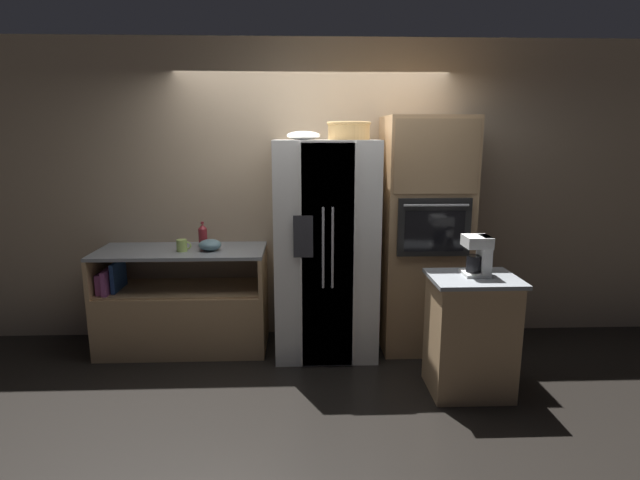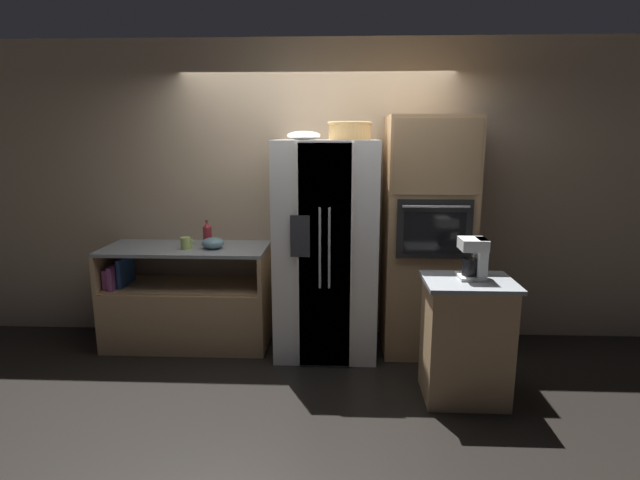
# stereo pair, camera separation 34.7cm
# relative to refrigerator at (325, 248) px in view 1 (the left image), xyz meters

# --- Properties ---
(ground_plane) EXTENTS (20.00, 20.00, 0.00)m
(ground_plane) POSITION_rel_refrigerator_xyz_m (-0.10, -0.03, -0.95)
(ground_plane) COLOR black
(wall_back) EXTENTS (12.00, 0.06, 2.80)m
(wall_back) POSITION_rel_refrigerator_xyz_m (-0.10, 0.43, 0.45)
(wall_back) COLOR tan
(wall_back) RESTS_ON ground_plane
(counter_left) EXTENTS (1.49, 0.65, 0.93)m
(counter_left) POSITION_rel_refrigerator_xyz_m (-1.30, 0.08, -0.61)
(counter_left) COLOR tan
(counter_left) RESTS_ON ground_plane
(refrigerator) EXTENTS (0.88, 0.83, 1.90)m
(refrigerator) POSITION_rel_refrigerator_xyz_m (0.00, 0.00, 0.00)
(refrigerator) COLOR white
(refrigerator) RESTS_ON ground_plane
(wall_oven) EXTENTS (0.74, 0.73, 2.10)m
(wall_oven) POSITION_rel_refrigerator_xyz_m (0.89, 0.06, 0.10)
(wall_oven) COLOR tan
(wall_oven) RESTS_ON ground_plane
(island_counter) EXTENTS (0.64, 0.52, 0.91)m
(island_counter) POSITION_rel_refrigerator_xyz_m (1.06, -0.83, -0.49)
(island_counter) COLOR tan
(island_counter) RESTS_ON ground_plane
(wicker_basket) EXTENTS (0.37, 0.37, 0.15)m
(wicker_basket) POSITION_rel_refrigerator_xyz_m (0.20, -0.03, 1.03)
(wicker_basket) COLOR tan
(wicker_basket) RESTS_ON refrigerator
(fruit_bowl) EXTENTS (0.28, 0.28, 0.07)m
(fruit_bowl) POSITION_rel_refrigerator_xyz_m (-0.19, -0.06, 0.98)
(fruit_bowl) COLOR white
(fruit_bowl) RESTS_ON refrigerator
(bottle_tall) EXTENTS (0.08, 0.08, 0.23)m
(bottle_tall) POSITION_rel_refrigerator_xyz_m (-1.11, 0.18, 0.09)
(bottle_tall) COLOR maroon
(bottle_tall) RESTS_ON counter_left
(mug) EXTENTS (0.13, 0.09, 0.11)m
(mug) POSITION_rel_refrigerator_xyz_m (-1.26, 0.00, 0.04)
(mug) COLOR #B2D166
(mug) RESTS_ON counter_left
(mixing_bowl) EXTENTS (0.20, 0.20, 0.10)m
(mixing_bowl) POSITION_rel_refrigerator_xyz_m (-1.02, 0.03, 0.03)
(mixing_bowl) COLOR #668C99
(mixing_bowl) RESTS_ON counter_left
(coffee_maker) EXTENTS (0.19, 0.20, 0.30)m
(coffee_maker) POSITION_rel_refrigerator_xyz_m (1.10, -0.78, 0.13)
(coffee_maker) COLOR white
(coffee_maker) RESTS_ON island_counter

